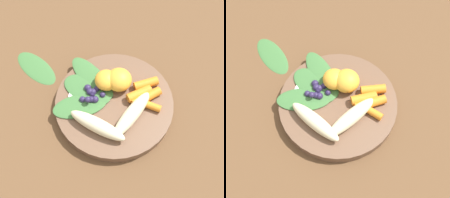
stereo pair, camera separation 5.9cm
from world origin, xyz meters
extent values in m
plane|color=brown|center=(0.00, 0.00, 0.00)|extent=(2.40, 2.40, 0.00)
cylinder|color=brown|center=(0.00, 0.00, 0.01)|extent=(0.24, 0.24, 0.02)
ellipsoid|color=beige|center=(-0.04, -0.03, 0.04)|extent=(0.11, 0.09, 0.03)
ellipsoid|color=beige|center=(-0.06, 0.03, 0.04)|extent=(0.08, 0.12, 0.03)
ellipsoid|color=#F4A833|center=(0.04, 0.02, 0.04)|extent=(0.05, 0.05, 0.04)
ellipsoid|color=#F4A833|center=(0.04, -0.01, 0.04)|extent=(0.05, 0.05, 0.04)
cylinder|color=orange|center=(-0.01, -0.06, 0.03)|extent=(0.04, 0.06, 0.01)
cylinder|color=orange|center=(0.01, -0.06, 0.03)|extent=(0.05, 0.06, 0.02)
cylinder|color=orange|center=(0.01, -0.05, 0.03)|extent=(0.04, 0.06, 0.02)
cylinder|color=orange|center=(0.04, -0.07, 0.03)|extent=(0.03, 0.05, 0.02)
sphere|color=#2D234C|center=(0.03, 0.06, 0.03)|extent=(0.01, 0.01, 0.01)
sphere|color=#2D234C|center=(0.03, 0.04, 0.03)|extent=(0.01, 0.01, 0.01)
sphere|color=#2D234C|center=(0.00, 0.05, 0.03)|extent=(0.01, 0.01, 0.01)
sphere|color=#2D234C|center=(0.00, 0.04, 0.03)|extent=(0.01, 0.01, 0.01)
sphere|color=#2D234C|center=(0.01, 0.04, 0.03)|extent=(0.01, 0.01, 0.01)
sphere|color=#2D234C|center=(0.02, 0.04, 0.03)|extent=(0.01, 0.01, 0.01)
sphere|color=#2D234C|center=(0.00, 0.05, 0.03)|extent=(0.01, 0.01, 0.01)
sphere|color=#2D234C|center=(0.01, 0.02, 0.03)|extent=(0.01, 0.01, 0.01)
sphere|color=#2D234C|center=(0.03, 0.06, 0.03)|extent=(0.01, 0.01, 0.01)
sphere|color=#2D234C|center=(0.02, 0.05, 0.03)|extent=(0.01, 0.01, 0.01)
sphere|color=#2D234C|center=(0.00, 0.06, 0.03)|extent=(0.01, 0.01, 0.01)
sphere|color=#2D234C|center=(-0.01, 0.05, 0.04)|extent=(0.01, 0.01, 0.01)
sphere|color=#2D234C|center=(0.00, 0.05, 0.03)|extent=(0.01, 0.01, 0.01)
cylinder|color=white|center=(0.01, 0.07, 0.02)|extent=(0.05, 0.05, 0.00)
ellipsoid|color=#3D7038|center=(0.06, 0.05, 0.02)|extent=(0.13, 0.12, 0.00)
ellipsoid|color=#3D7038|center=(0.03, 0.06, 0.02)|extent=(0.10, 0.12, 0.00)
ellipsoid|color=#3D7038|center=(-0.01, 0.07, 0.02)|extent=(0.08, 0.12, 0.00)
ellipsoid|color=#3D7038|center=(0.10, 0.18, 0.00)|extent=(0.12, 0.12, 0.01)
camera|label=1|loc=(-0.29, 0.00, 0.55)|focal=47.07mm
camera|label=2|loc=(-0.28, -0.06, 0.55)|focal=47.07mm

